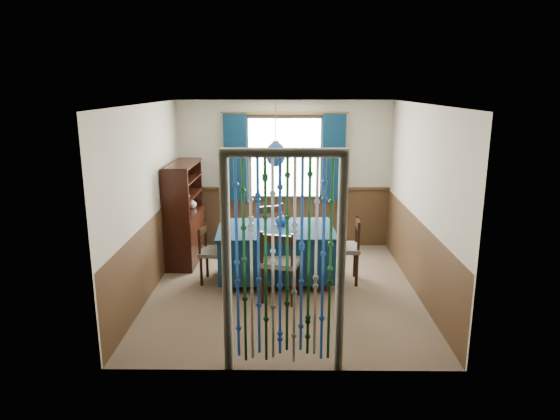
{
  "coord_description": "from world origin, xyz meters",
  "views": [
    {
      "loc": [
        0.01,
        -6.38,
        2.72
      ],
      "look_at": [
        -0.06,
        0.32,
        1.05
      ],
      "focal_mm": 32.0,
      "sensor_mm": 36.0,
      "label": 1
    }
  ],
  "objects_px": {
    "pendant_lamp": "(276,154)",
    "vase_sideboard": "(192,202)",
    "vase_table": "(281,219)",
    "bowl_shelf": "(184,197)",
    "chair_far": "(273,234)",
    "chair_right": "(346,248)",
    "chair_near": "(280,263)",
    "dining_table": "(276,250)",
    "sideboard": "(185,227)",
    "chair_left": "(212,252)"
  },
  "relations": [
    {
      "from": "vase_sideboard",
      "to": "dining_table",
      "type": "bearing_deg",
      "value": -39.99
    },
    {
      "from": "sideboard",
      "to": "pendant_lamp",
      "type": "height_order",
      "value": "pendant_lamp"
    },
    {
      "from": "chair_right",
      "to": "vase_sideboard",
      "type": "relative_size",
      "value": 5.07
    },
    {
      "from": "chair_far",
      "to": "chair_right",
      "type": "bearing_deg",
      "value": 129.27
    },
    {
      "from": "chair_far",
      "to": "pendant_lamp",
      "type": "xyz_separation_m",
      "value": [
        0.06,
        -0.66,
        1.33
      ]
    },
    {
      "from": "sideboard",
      "to": "vase_table",
      "type": "bearing_deg",
      "value": -23.15
    },
    {
      "from": "pendant_lamp",
      "to": "vase_sideboard",
      "type": "bearing_deg",
      "value": 140.01
    },
    {
      "from": "sideboard",
      "to": "pendant_lamp",
      "type": "distance_m",
      "value": 2.11
    },
    {
      "from": "chair_near",
      "to": "chair_right",
      "type": "relative_size",
      "value": 1.05
    },
    {
      "from": "vase_table",
      "to": "dining_table",
      "type": "bearing_deg",
      "value": -116.41
    },
    {
      "from": "chair_right",
      "to": "bowl_shelf",
      "type": "distance_m",
      "value": 2.53
    },
    {
      "from": "dining_table",
      "to": "bowl_shelf",
      "type": "bearing_deg",
      "value": 155.67
    },
    {
      "from": "dining_table",
      "to": "chair_near",
      "type": "bearing_deg",
      "value": -86.87
    },
    {
      "from": "chair_left",
      "to": "sideboard",
      "type": "xyz_separation_m",
      "value": [
        -0.56,
        0.91,
        0.12
      ]
    },
    {
      "from": "chair_near",
      "to": "vase_sideboard",
      "type": "distance_m",
      "value": 2.4
    },
    {
      "from": "chair_right",
      "to": "vase_sideboard",
      "type": "distance_m",
      "value": 2.69
    },
    {
      "from": "dining_table",
      "to": "sideboard",
      "type": "distance_m",
      "value": 1.69
    },
    {
      "from": "dining_table",
      "to": "chair_right",
      "type": "distance_m",
      "value": 0.99
    },
    {
      "from": "sideboard",
      "to": "pendant_lamp",
      "type": "relative_size",
      "value": 1.86
    },
    {
      "from": "vase_table",
      "to": "bowl_shelf",
      "type": "xyz_separation_m",
      "value": [
        -1.47,
        0.4,
        0.23
      ]
    },
    {
      "from": "sideboard",
      "to": "pendant_lamp",
      "type": "bearing_deg",
      "value": -28.98
    },
    {
      "from": "chair_far",
      "to": "chair_right",
      "type": "xyz_separation_m",
      "value": [
        1.05,
        -0.67,
        -0.01
      ]
    },
    {
      "from": "pendant_lamp",
      "to": "bowl_shelf",
      "type": "relative_size",
      "value": 4.17
    },
    {
      "from": "dining_table",
      "to": "bowl_shelf",
      "type": "xyz_separation_m",
      "value": [
        -1.4,
        0.56,
        0.65
      ]
    },
    {
      "from": "dining_table",
      "to": "chair_left",
      "type": "distance_m",
      "value": 0.9
    },
    {
      "from": "chair_left",
      "to": "chair_right",
      "type": "xyz_separation_m",
      "value": [
        1.89,
        0.05,
        0.05
      ]
    },
    {
      "from": "vase_table",
      "to": "pendant_lamp",
      "type": "bearing_deg",
      "value": -116.41
    },
    {
      "from": "chair_left",
      "to": "pendant_lamp",
      "type": "xyz_separation_m",
      "value": [
        0.9,
        0.06,
        1.39
      ]
    },
    {
      "from": "chair_far",
      "to": "pendant_lamp",
      "type": "relative_size",
      "value": 1.11
    },
    {
      "from": "chair_near",
      "to": "chair_left",
      "type": "relative_size",
      "value": 1.18
    },
    {
      "from": "dining_table",
      "to": "bowl_shelf",
      "type": "height_order",
      "value": "bowl_shelf"
    },
    {
      "from": "chair_left",
      "to": "bowl_shelf",
      "type": "relative_size",
      "value": 4.02
    },
    {
      "from": "vase_sideboard",
      "to": "pendant_lamp",
      "type": "bearing_deg",
      "value": -39.99
    },
    {
      "from": "bowl_shelf",
      "to": "vase_sideboard",
      "type": "distance_m",
      "value": 0.66
    },
    {
      "from": "pendant_lamp",
      "to": "bowl_shelf",
      "type": "distance_m",
      "value": 1.67
    },
    {
      "from": "chair_left",
      "to": "pendant_lamp",
      "type": "relative_size",
      "value": 0.96
    },
    {
      "from": "sideboard",
      "to": "chair_near",
      "type": "bearing_deg",
      "value": -43.88
    },
    {
      "from": "chair_right",
      "to": "vase_table",
      "type": "bearing_deg",
      "value": 83.5
    },
    {
      "from": "sideboard",
      "to": "chair_right",
      "type": "bearing_deg",
      "value": -18.08
    },
    {
      "from": "chair_left",
      "to": "vase_sideboard",
      "type": "distance_m",
      "value": 1.4
    },
    {
      "from": "pendant_lamp",
      "to": "vase_sideboard",
      "type": "distance_m",
      "value": 2.06
    },
    {
      "from": "chair_near",
      "to": "pendant_lamp",
      "type": "bearing_deg",
      "value": 110.01
    },
    {
      "from": "chair_far",
      "to": "chair_right",
      "type": "height_order",
      "value": "chair_far"
    },
    {
      "from": "chair_near",
      "to": "sideboard",
      "type": "bearing_deg",
      "value": 148.99
    },
    {
      "from": "vase_table",
      "to": "sideboard",
      "type": "bearing_deg",
      "value": 155.5
    },
    {
      "from": "chair_near",
      "to": "vase_table",
      "type": "relative_size",
      "value": 5.66
    },
    {
      "from": "chair_far",
      "to": "chair_left",
      "type": "relative_size",
      "value": 1.15
    },
    {
      "from": "chair_right",
      "to": "sideboard",
      "type": "distance_m",
      "value": 2.6
    },
    {
      "from": "sideboard",
      "to": "chair_left",
      "type": "bearing_deg",
      "value": -57.14
    },
    {
      "from": "dining_table",
      "to": "chair_right",
      "type": "height_order",
      "value": "chair_right"
    }
  ]
}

